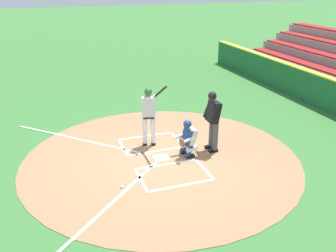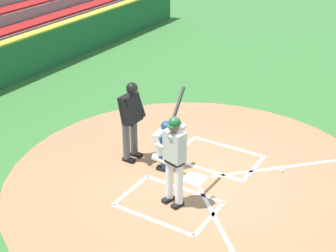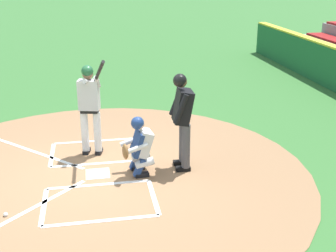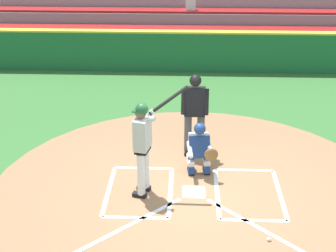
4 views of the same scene
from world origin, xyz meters
name	(u,v)px [view 4 (image 4 of 4)]	position (x,y,z in m)	size (l,w,h in m)	color
ground_plane	(194,193)	(0.00, 0.00, 0.00)	(120.00, 120.00, 0.00)	#387033
dirt_circle	(194,192)	(0.00, 0.00, 0.01)	(8.00, 8.00, 0.01)	#99704C
home_plate_and_chalk	(194,218)	(0.00, 0.88, 0.01)	(7.93, 4.91, 0.01)	white
batter	(143,142)	(0.95, 0.07, 1.10)	(1.05, 0.55, 2.13)	white
catcher	(200,147)	(-0.11, -0.78, 0.59)	(0.64, 0.62, 1.13)	black
plate_umpire	(195,109)	(-0.01, -1.61, 1.08)	(0.59, 0.42, 1.86)	#4C4C51
baseball	(269,239)	(-1.24, 1.46, 0.04)	(0.07, 0.07, 0.07)	white
backstop_wall	(193,51)	(0.00, -7.50, 0.65)	(22.00, 0.36, 1.31)	#1E6033
bleacher_stand	(193,22)	(-0.01, -10.77, 0.85)	(20.00, 4.25, 3.00)	gray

